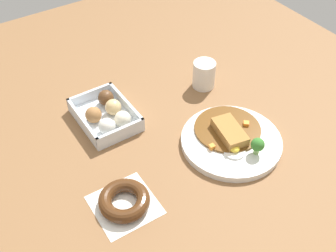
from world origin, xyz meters
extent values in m
plane|color=brown|center=(0.00, 0.00, 0.00)|extent=(1.60, 1.60, 0.00)
cylinder|color=white|center=(-0.13, -0.15, 0.01)|extent=(0.26, 0.26, 0.02)
cylinder|color=brown|center=(-0.10, -0.17, 0.02)|extent=(0.17, 0.17, 0.01)
cube|color=#A87538|center=(-0.12, -0.15, 0.04)|extent=(0.11, 0.08, 0.02)
cylinder|color=white|center=(-0.17, -0.13, 0.02)|extent=(0.05, 0.05, 0.00)
ellipsoid|color=yellow|center=(-0.17, -0.13, 0.03)|extent=(0.02, 0.02, 0.01)
cylinder|color=#8CB766|center=(-0.20, -0.17, 0.03)|extent=(0.01, 0.01, 0.02)
sphere|color=#387A2D|center=(-0.20, -0.17, 0.05)|extent=(0.03, 0.03, 0.03)
cube|color=orange|center=(-0.11, -0.21, 0.03)|extent=(0.02, 0.02, 0.01)
cube|color=orange|center=(-0.13, -0.09, 0.02)|extent=(0.01, 0.01, 0.01)
cube|color=silver|center=(0.13, 0.08, 0.01)|extent=(0.19, 0.14, 0.01)
cube|color=silver|center=(0.04, 0.08, 0.03)|extent=(0.01, 0.14, 0.03)
cube|color=silver|center=(0.22, 0.08, 0.03)|extent=(0.01, 0.14, 0.03)
cube|color=silver|center=(0.13, 0.01, 0.03)|extent=(0.19, 0.01, 0.03)
cube|color=silver|center=(0.13, 0.14, 0.03)|extent=(0.19, 0.01, 0.03)
sphere|color=#EFE5C6|center=(0.07, 0.05, 0.03)|extent=(0.04, 0.04, 0.04)
sphere|color=#DBB77A|center=(0.13, 0.05, 0.03)|extent=(0.04, 0.04, 0.04)
sphere|color=brown|center=(0.17, 0.05, 0.03)|extent=(0.04, 0.04, 0.04)
sphere|color=silver|center=(0.07, 0.10, 0.03)|extent=(0.04, 0.04, 0.04)
sphere|color=#9E6B3D|center=(0.13, 0.11, 0.03)|extent=(0.04, 0.04, 0.04)
cube|color=white|center=(-0.15, 0.17, 0.00)|extent=(0.14, 0.14, 0.00)
torus|color=#4C2B14|center=(-0.15, 0.17, 0.02)|extent=(0.12, 0.12, 0.03)
cylinder|color=silver|center=(0.10, -0.24, 0.04)|extent=(0.07, 0.07, 0.08)
camera|label=1|loc=(-0.66, 0.39, 0.78)|focal=44.35mm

